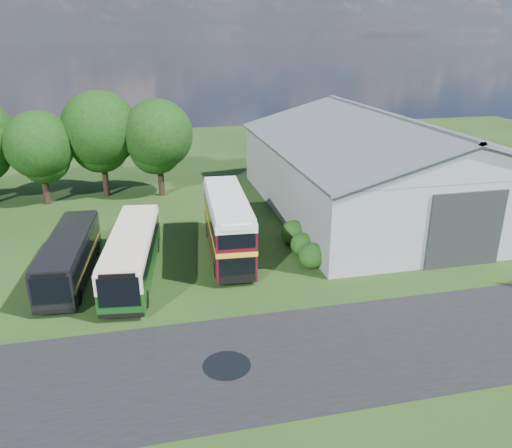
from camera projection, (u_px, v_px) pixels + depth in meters
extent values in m
plane|color=#193511|center=(246.00, 326.00, 25.52)|extent=(120.00, 120.00, 0.00)
cube|color=black|center=(321.00, 353.00, 23.41)|extent=(60.00, 8.00, 0.02)
cylinder|color=black|center=(227.00, 366.00, 22.47)|extent=(2.20, 2.20, 0.01)
cube|color=gray|center=(380.00, 177.00, 42.28)|extent=(18.00, 24.00, 5.50)
cube|color=#2D3033|center=(466.00, 230.00, 31.35)|extent=(5.20, 0.18, 5.00)
cylinder|color=black|center=(46.00, 187.00, 43.69)|extent=(0.56, 0.56, 3.06)
sphere|color=black|center=(39.00, 145.00, 42.37)|extent=(5.78, 5.78, 5.78)
cylinder|color=black|center=(105.00, 177.00, 45.83)|extent=(0.56, 0.56, 3.60)
sphere|color=black|center=(100.00, 129.00, 44.27)|extent=(6.80, 6.80, 6.80)
cylinder|color=black|center=(161.00, 178.00, 46.01)|extent=(0.56, 0.56, 3.31)
sphere|color=black|center=(158.00, 134.00, 44.58)|extent=(6.26, 6.26, 6.26)
sphere|color=#194714|center=(311.00, 266.00, 32.16)|extent=(1.70, 1.70, 1.70)
sphere|color=#194714|center=(302.00, 254.00, 33.99)|extent=(1.60, 1.60, 1.60)
sphere|color=#194714|center=(293.00, 243.00, 35.81)|extent=(1.80, 1.80, 1.80)
cube|color=#103C11|center=(132.00, 253.00, 30.20)|extent=(3.75, 10.88, 2.65)
cube|color=#4B0A16|center=(228.00, 223.00, 33.16)|extent=(3.08, 9.92, 3.91)
cube|color=black|center=(69.00, 255.00, 30.21)|extent=(3.00, 9.91, 2.43)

